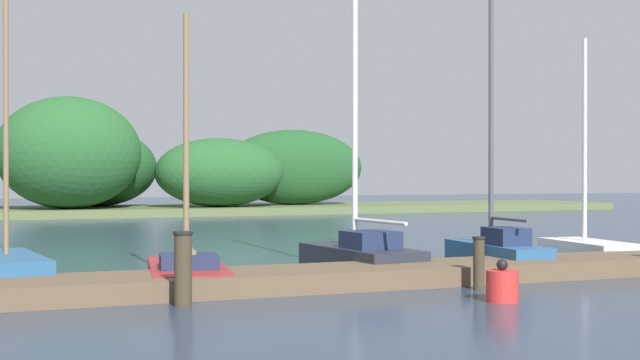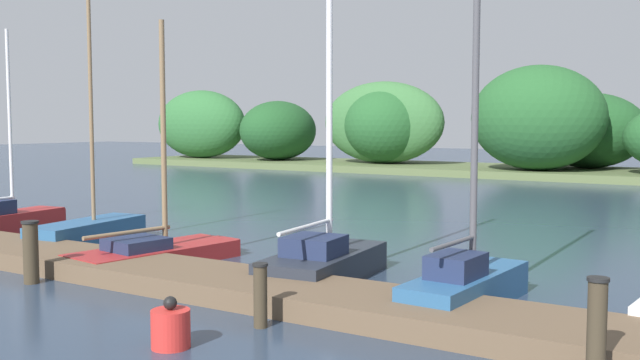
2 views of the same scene
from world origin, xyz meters
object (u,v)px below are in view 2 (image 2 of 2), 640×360
Objects in this scene: mooring_piling_2 at (31,252)px; mooring_piling_4 at (597,334)px; sailboat_4 at (326,256)px; mooring_piling_3 at (260,295)px; channel_buoy_0 at (171,328)px; sailboat_1 at (8,219)px; sailboat_2 at (92,229)px; sailboat_3 at (159,250)px; sailboat_5 at (469,277)px.

mooring_piling_4 is at bearing -0.03° from mooring_piling_2.
sailboat_4 is 8.09× the size of mooring_piling_3.
mooring_piling_4 is 5.25m from channel_buoy_0.
mooring_piling_4 is at bearing -109.54° from sailboat_1.
mooring_piling_3 is (5.29, -0.03, -0.11)m from mooring_piling_2.
sailboat_1 is 4.28× the size of mooring_piling_4.
sailboat_2 is 0.82× the size of sailboat_4.
sailboat_3 is (6.41, -0.86, -0.09)m from sailboat_1.
mooring_piling_3 is at bearing -179.67° from mooring_piling_4.
sailboat_2 reaches higher than mooring_piling_3.
sailboat_3 reaches higher than mooring_piling_4.
sailboat_2 is 1.23× the size of sailboat_3.
sailboat_2 reaches higher than mooring_piling_4.
sailboat_2 is 6.64× the size of mooring_piling_3.
channel_buoy_0 is at bearing -131.55° from sailboat_2.
sailboat_2 reaches higher than sailboat_1.
sailboat_5 reaches higher than sailboat_2.
sailboat_1 is 13.22m from sailboat_5.
sailboat_1 is at bearing 167.48° from mooring_piling_4.
mooring_piling_3 is at bearing -0.35° from mooring_piling_2.
sailboat_5 is 7.91× the size of mooring_piling_3.
mooring_piling_3 reaches higher than channel_buoy_0.
sailboat_3 is 4.38× the size of mooring_piling_2.
sailboat_3 reaches higher than channel_buoy_0.
mooring_piling_2 is 5.29m from mooring_piling_3.
sailboat_5 reaches higher than channel_buoy_0.
sailboat_5 is 4.84m from channel_buoy_0.
sailboat_2 reaches higher than mooring_piling_2.
sailboat_4 reaches higher than channel_buoy_0.
channel_buoy_0 is at bearing 151.50° from sailboat_5.
mooring_piling_4 is at bearing -134.03° from sailboat_5.
sailboat_5 reaches higher than sailboat_1.
sailboat_3 is at bearing -104.69° from sailboat_1.
sailboat_1 is at bearing 82.43° from sailboat_2.
sailboat_3 is (3.13, -0.88, -0.08)m from sailboat_2.
mooring_piling_3 is (-2.12, -2.73, -0.01)m from sailboat_5.
mooring_piling_3 is (7.80, -3.53, 0.11)m from sailboat_2.
sailboat_5 reaches higher than sailboat_3.
sailboat_5 is at bearing 58.16° from channel_buoy_0.
sailboat_4 is 5.44m from mooring_piling_2.
sailboat_1 is at bearing 90.89° from sailboat_3.
sailboat_1 is 0.71× the size of sailboat_4.
sailboat_4 is at bearing 95.70° from channel_buoy_0.
sailboat_1 is 11.71m from channel_buoy_0.
sailboat_1 is at bearing 155.34° from channel_buoy_0.
mooring_piling_3 is (11.08, -3.51, 0.10)m from sailboat_1.
mooring_piling_4 is (4.61, 0.03, 0.16)m from mooring_piling_3.
sailboat_4 reaches higher than mooring_piling_3.
sailboat_5 is at bearing -105.53° from sailboat_4.
channel_buoy_0 is (-5.04, -1.41, -0.37)m from mooring_piling_4.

